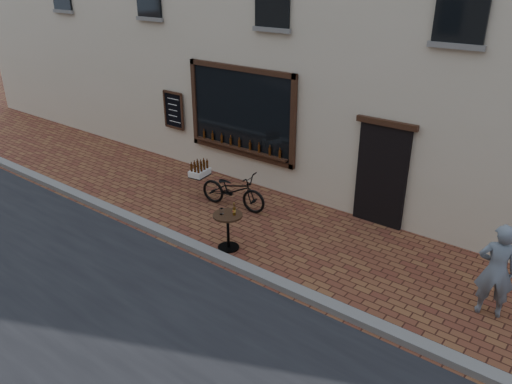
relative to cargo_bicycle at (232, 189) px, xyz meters
The scene contains 5 objects.
ground 2.42m from the cargo_bicycle, 62.51° to the right, with size 90.00×90.00×0.00m, color brown.
kerb 2.24m from the cargo_bicycle, 60.11° to the right, with size 90.00×0.25×0.12m, color slate.
cargo_bicycle is the anchor object (origin of this frame).
bistro_table 1.87m from the cargo_bicycle, 51.80° to the right, with size 0.58×0.58×1.00m.
pedestrian 5.81m from the cargo_bicycle, ahead, with size 0.59×0.39×1.61m, color slate.
Camera 1 is at (5.76, -5.80, 5.12)m, focal length 35.00 mm.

